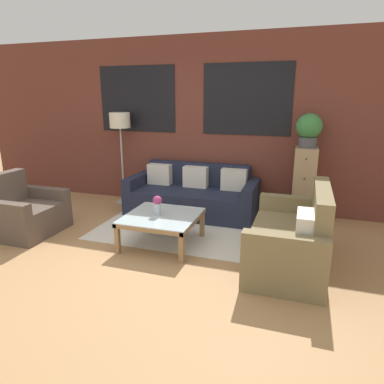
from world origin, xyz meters
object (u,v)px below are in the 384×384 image
Objects in this scene: settee_vintage at (292,240)px; coffee_table at (162,219)px; couch_dark at (193,196)px; armchair_corner at (25,214)px; floor_lamp at (120,125)px; drawer_cabinet at (304,185)px; flower_vase at (157,204)px; potted_plant at (309,129)px.

coffee_table is at bearing 176.91° from settee_vintage.
couch_dark is 2.31× the size of armchair_corner.
floor_lamp is at bearing 132.84° from coffee_table.
floor_lamp is 3.18m from drawer_cabinet.
couch_dark is 2.14m from settee_vintage.
settee_vintage is 1.32× the size of drawer_cabinet.
flower_vase is at bearing -138.68° from drawer_cabinet.
drawer_cabinet reaches higher than settee_vintage.
flower_vase is (1.92, 0.22, 0.27)m from armchair_corner.
couch_dark is 4.22× the size of potted_plant.
flower_vase is at bearing -91.53° from couch_dark.
floor_lamp is 2.18m from flower_vase.
armchair_corner is at bearing -173.59° from flower_vase.
coffee_table is 2.50m from potted_plant.
potted_plant is at bearing 87.10° from settee_vintage.
coffee_table is (1.97, 0.23, 0.06)m from armchair_corner.
settee_vintage is 3.57m from armchair_corner.
flower_vase is at bearing 6.41° from armchair_corner.
potted_plant is at bearing 41.32° from flower_vase.
armchair_corner is 2.12m from floor_lamp.
drawer_cabinet is at bearing 87.10° from settee_vintage.
coffee_table is at bearing -138.06° from potted_plant.
armchair_corner is at bearing -154.51° from drawer_cabinet.
coffee_table is at bearing -89.30° from couch_dark.
floor_lamp reaches higher than coffee_table.
floor_lamp reaches higher than armchair_corner.
couch_dark is at bearing -173.21° from potted_plant.
armchair_corner is at bearing -173.38° from coffee_table.
flower_vase is (-1.74, -1.53, -0.84)m from potted_plant.
couch_dark is 1.76m from floor_lamp.
settee_vintage reaches higher than flower_vase.
floor_lamp reaches higher than flower_vase.
potted_plant reaches higher than coffee_table.
armchair_corner is 1.83× the size of potted_plant.
drawer_cabinet is 4.47× the size of flower_vase.
drawer_cabinet is at bearing 41.32° from flower_vase.
armchair_corner reaches higher than flower_vase.
potted_plant is (0.00, 0.00, 0.83)m from drawer_cabinet.
settee_vintage is 3.03× the size of potted_plant.
couch_dark is 1.31m from coffee_table.
coffee_table is (-1.60, 0.09, 0.03)m from settee_vintage.
potted_plant reaches higher than flower_vase.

